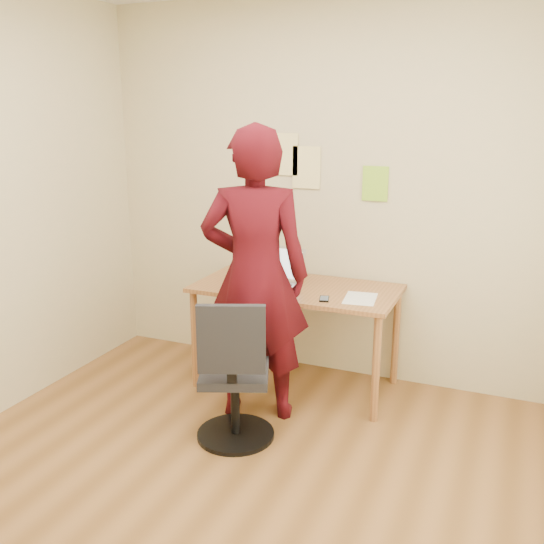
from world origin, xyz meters
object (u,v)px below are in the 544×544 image
at_px(office_chair, 234,382).
at_px(person, 255,276).
at_px(phone, 324,299).
at_px(laptop, 275,277).
at_px(desk, 296,298).

height_order(office_chair, person, person).
bearing_deg(phone, laptop, 139.10).
bearing_deg(laptop, desk, 15.45).
distance_m(office_chair, person, 0.67).
xyz_separation_m(desk, laptop, (-0.16, -0.00, 0.14)).
relative_size(desk, person, 0.75).
distance_m(laptop, phone, 0.48).
relative_size(desk, office_chair, 1.55).
height_order(phone, person, person).
bearing_deg(office_chair, laptop, 74.78).
bearing_deg(laptop, phone, -11.50).
xyz_separation_m(desk, phone, (0.27, -0.21, 0.09)).
distance_m(laptop, person, 0.50).
distance_m(phone, person, 0.49).
height_order(laptop, office_chair, laptop).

